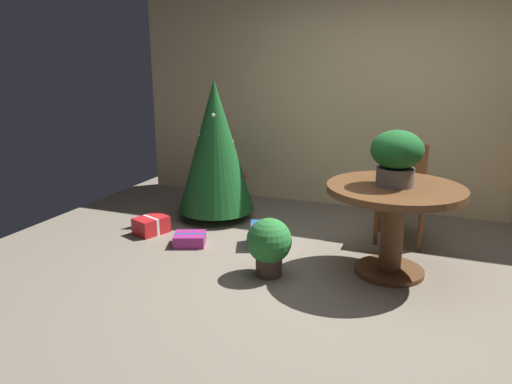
{
  "coord_description": "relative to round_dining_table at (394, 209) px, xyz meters",
  "views": [
    {
      "loc": [
        0.65,
        -3.38,
        1.69
      ],
      "look_at": [
        -0.77,
        0.24,
        0.62
      ],
      "focal_mm": 33.41,
      "sensor_mm": 36.0,
      "label": 1
    }
  ],
  "objects": [
    {
      "name": "flower_vase",
      "position": [
        -0.01,
        0.01,
        0.44
      ],
      "size": [
        0.41,
        0.41,
        0.44
      ],
      "color": "#665B51",
      "rests_on": "round_dining_table"
    },
    {
      "name": "potted_plant",
      "position": [
        -0.91,
        -0.4,
        -0.28
      ],
      "size": [
        0.37,
        0.37,
        0.48
      ],
      "color": "#4C382D",
      "rests_on": "ground_plane"
    },
    {
      "name": "gift_box_red",
      "position": [
        -2.35,
        0.08,
        -0.47
      ],
      "size": [
        0.33,
        0.38,
        0.17
      ],
      "color": "red",
      "rests_on": "ground_plane"
    },
    {
      "name": "back_wall_panel",
      "position": [
        -0.35,
        1.81,
        0.75
      ],
      "size": [
        6.0,
        0.1,
        2.6
      ],
      "primitive_type": "cube",
      "color": "beige",
      "rests_on": "ground_plane"
    },
    {
      "name": "wooden_chair_far",
      "position": [
        0.0,
        0.86,
        -0.02
      ],
      "size": [
        0.44,
        0.42,
        0.92
      ],
      "color": "brown",
      "rests_on": "ground_plane"
    },
    {
      "name": "round_dining_table",
      "position": [
        0.0,
        0.0,
        0.0
      ],
      "size": [
        1.08,
        1.08,
        0.74
      ],
      "color": "brown",
      "rests_on": "ground_plane"
    },
    {
      "name": "gift_box_purple",
      "position": [
        -1.84,
        -0.05,
        -0.5
      ],
      "size": [
        0.36,
        0.33,
        0.11
      ],
      "color": "#9E287A",
      "rests_on": "ground_plane"
    },
    {
      "name": "holiday_tree",
      "position": [
        -1.95,
        0.78,
        0.25
      ],
      "size": [
        0.83,
        0.83,
        1.51
      ],
      "color": "brown",
      "rests_on": "ground_plane"
    },
    {
      "name": "ground_plane",
      "position": [
        -0.35,
        -0.39,
        -0.55
      ],
      "size": [
        6.6,
        6.6,
        0.0
      ],
      "primitive_type": "plane",
      "color": "#756B5B"
    },
    {
      "name": "gift_box_blue",
      "position": [
        -1.17,
        0.19,
        -0.45
      ],
      "size": [
        0.34,
        0.36,
        0.21
      ],
      "color": "#1E569E",
      "rests_on": "ground_plane"
    }
  ]
}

